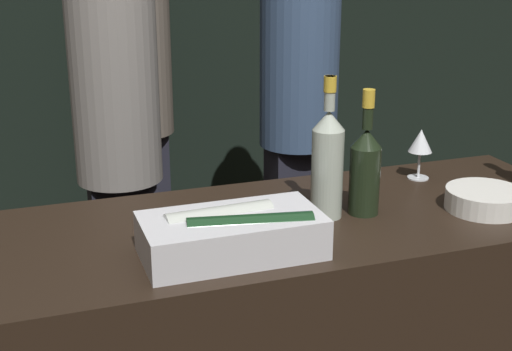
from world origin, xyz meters
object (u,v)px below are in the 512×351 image
Objects in this scene: wine_glass at (421,143)px; person_blond_tee at (299,105)px; champagne_bottle at (365,167)px; person_grey_polo at (135,98)px; rose_wine_bottle at (328,161)px; bowl_white at (485,199)px; person_in_hoodie at (118,135)px; ice_bin_with_bottles at (233,233)px.

wine_glass is 1.06m from person_blond_tee.
person_grey_polo reaches higher than champagne_bottle.
person_grey_polo is at bearing 109.36° from wine_glass.
rose_wine_bottle is (-0.10, 0.01, 0.02)m from champagne_bottle.
rose_wine_bottle reaches higher than bowl_white.
person_in_hoodie reaches higher than person_grey_polo.
champagne_bottle is 0.90× the size of rose_wine_bottle.
person_in_hoodie reaches higher than bowl_white.
wine_glass is 0.09× the size of person_blond_tee.
rose_wine_bottle reaches higher than champagne_bottle.
person_grey_polo is (-0.18, 1.84, -0.20)m from rose_wine_bottle.
rose_wine_bottle is at bearing 25.85° from ice_bin_with_bottles.
ice_bin_with_bottles is 0.23× the size of person_blond_tee.
ice_bin_with_bottles is 2.00m from person_grey_polo.
person_blond_tee is 1.04× the size of person_grey_polo.
person_in_hoodie is (-0.08, 1.26, -0.09)m from ice_bin_with_bottles.
person_blond_tee is at bearing 61.99° from ice_bin_with_bottles.
rose_wine_bottle is 0.21× the size of person_grey_polo.
person_in_hoodie is (-0.49, 1.12, -0.16)m from champagne_bottle.
wine_glass is at bearing 124.38° from person_in_hoodie.
bowl_white is 1.36× the size of wine_glass.
person_in_hoodie reaches higher than ice_bin_with_bottles.
person_blond_tee reaches higher than ice_bin_with_bottles.
person_in_hoodie is (-0.81, 1.21, -0.06)m from bowl_white.
person_in_hoodie reaches higher than champagne_bottle.
bowl_white is at bearing -14.86° from champagne_bottle.
champagne_bottle is at bearing 165.14° from bowl_white.
bowl_white is 1.34m from person_blond_tee.
rose_wine_bottle reaches higher than wine_glass.
wine_glass is at bearing -38.14° from person_blond_tee.
person_blond_tee is at bearing 70.70° from rose_wine_bottle.
person_blond_tee is 0.86m from person_grey_polo.
champagne_bottle is at bearing -6.41° from rose_wine_bottle.
ice_bin_with_bottles is at bearing -154.15° from rose_wine_bottle.
person_blond_tee is (0.33, 1.26, -0.13)m from champagne_bottle.
rose_wine_bottle is at bearing 167.15° from bowl_white.
person_blond_tee reaches higher than wine_glass.
bowl_white is at bearing 117.95° from person_in_hoodie.
wine_glass is at bearing 34.66° from champagne_bottle.
ice_bin_with_bottles is at bearing -154.25° from wine_glass.
rose_wine_bottle is 1.86m from person_grey_polo.
bowl_white is 0.63× the size of champagne_bottle.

